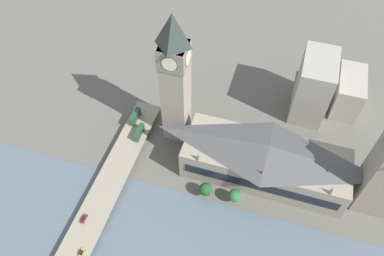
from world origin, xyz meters
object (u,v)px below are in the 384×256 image
(road_bridge, at_px, (87,228))
(double_decker_bus_rear, at_px, (139,132))
(double_decker_bus_mid, at_px, (135,116))
(car_northbound_tail, at_px, (84,219))
(car_southbound_lead, at_px, (81,253))
(clock_tower, at_px, (175,78))
(parliament_hall, at_px, (265,160))

(road_bridge, xyz_separation_m, double_decker_bus_rear, (57.11, -3.37, 3.48))
(double_decker_bus_mid, bearing_deg, car_northbound_tail, -179.83)
(car_northbound_tail, distance_m, car_southbound_lead, 16.23)
(road_bridge, bearing_deg, clock_tower, -17.41)
(parliament_hall, relative_size, car_southbound_lead, 19.95)
(double_decker_bus_rear, bearing_deg, parliament_hall, -91.33)
(parliament_hall, bearing_deg, double_decker_bus_mid, 81.38)
(clock_tower, height_order, double_decker_bus_rear, clock_tower)
(double_decker_bus_mid, distance_m, car_southbound_lead, 79.11)
(double_decker_bus_mid, xyz_separation_m, car_northbound_tail, (-63.94, -0.18, -2.09))
(double_decker_bus_rear, distance_m, car_northbound_tail, 54.47)
(car_southbound_lead, bearing_deg, double_decker_bus_mid, 4.87)
(clock_tower, height_order, car_southbound_lead, clock_tower)
(double_decker_bus_mid, height_order, double_decker_bus_rear, double_decker_bus_mid)
(road_bridge, height_order, car_northbound_tail, car_northbound_tail)
(clock_tower, relative_size, double_decker_bus_mid, 7.16)
(double_decker_bus_mid, height_order, car_southbound_lead, double_decker_bus_mid)
(clock_tower, distance_m, road_bridge, 81.82)
(clock_tower, bearing_deg, double_decker_bus_rear, 122.70)
(car_northbound_tail, height_order, car_southbound_lead, car_southbound_lead)
(parliament_hall, xyz_separation_m, double_decker_bus_mid, (11.45, 75.54, -5.08))
(double_decker_bus_rear, height_order, car_northbound_tail, double_decker_bus_rear)
(double_decker_bus_mid, xyz_separation_m, car_southbound_lead, (-78.80, -6.71, -2.11))
(car_southbound_lead, bearing_deg, clock_tower, -12.47)
(double_decker_bus_mid, relative_size, car_southbound_lead, 2.69)
(car_northbound_tail, relative_size, car_southbound_lead, 1.14)
(parliament_hall, height_order, road_bridge, parliament_hall)
(road_bridge, relative_size, double_decker_bus_rear, 15.36)
(car_southbound_lead, bearing_deg, parliament_hall, -45.62)
(road_bridge, distance_m, car_northbound_tail, 4.39)
(clock_tower, xyz_separation_m, car_southbound_lead, (-80.63, 17.83, -37.14))
(road_bridge, xyz_separation_m, double_decker_bus_mid, (66.96, 2.97, 3.64))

